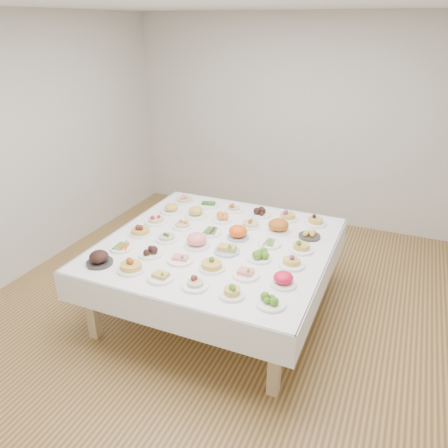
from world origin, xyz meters
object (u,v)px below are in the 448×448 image
at_px(display_table, 218,249).
at_px(dish_18, 156,218).
at_px(dish_0, 99,257).
at_px(dish_35, 316,220).

distance_m(display_table, dish_18, 0.80).
bearing_deg(display_table, dish_18, 168.94).
bearing_deg(dish_18, display_table, -11.06).
relative_size(dish_0, dish_35, 1.04).
bearing_deg(dish_18, dish_35, 22.12).
xyz_separation_m(display_table, dish_0, (-0.78, -0.78, 0.14)).
bearing_deg(dish_18, dish_0, -90.07).
distance_m(dish_0, dish_35, 2.19).
xyz_separation_m(dish_0, dish_35, (1.54, 1.56, -0.02)).
distance_m(dish_18, dish_35, 1.66).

